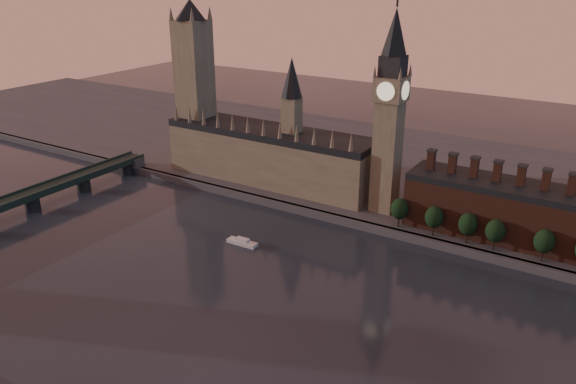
% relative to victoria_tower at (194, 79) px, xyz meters
% --- Properties ---
extents(ground, '(900.00, 900.00, 0.00)m').
position_rel_victoria_tower_xyz_m(ground, '(120.00, -115.00, -59.09)').
color(ground, black).
rests_on(ground, ground).
extents(north_bank, '(900.00, 182.00, 4.00)m').
position_rel_victoria_tower_xyz_m(north_bank, '(120.00, 63.04, -57.09)').
color(north_bank, '#45464A').
rests_on(north_bank, ground).
extents(palace_of_westminster, '(130.00, 30.30, 74.00)m').
position_rel_victoria_tower_xyz_m(palace_of_westminster, '(55.59, -0.09, -37.46)').
color(palace_of_westminster, '#7F715A').
rests_on(palace_of_westminster, north_bank).
extents(victoria_tower, '(24.00, 24.00, 108.00)m').
position_rel_victoria_tower_xyz_m(victoria_tower, '(0.00, 0.00, 0.00)').
color(victoria_tower, '#7F715A').
rests_on(victoria_tower, north_bank).
extents(big_ben, '(15.00, 15.00, 107.00)m').
position_rel_victoria_tower_xyz_m(big_ben, '(130.00, -5.00, -2.26)').
color(big_ben, '#7F715A').
rests_on(big_ben, north_bank).
extents(chimney_block, '(110.00, 25.00, 37.00)m').
position_rel_victoria_tower_xyz_m(chimney_block, '(200.00, -5.00, -41.27)').
color(chimney_block, '#4F2A1E').
rests_on(chimney_block, north_bank).
extents(embankment_tree_0, '(8.60, 8.60, 14.88)m').
position_rel_victoria_tower_xyz_m(embankment_tree_0, '(144.57, -20.56, -45.62)').
color(embankment_tree_0, black).
rests_on(embankment_tree_0, north_bank).
extents(embankment_tree_1, '(8.60, 8.60, 14.88)m').
position_rel_victoria_tower_xyz_m(embankment_tree_1, '(162.08, -21.25, -45.62)').
color(embankment_tree_1, black).
rests_on(embankment_tree_1, north_bank).
extents(embankment_tree_2, '(8.60, 8.60, 14.88)m').
position_rel_victoria_tower_xyz_m(embankment_tree_2, '(177.75, -20.49, -45.62)').
color(embankment_tree_2, black).
rests_on(embankment_tree_2, north_bank).
extents(embankment_tree_3, '(8.60, 8.60, 14.88)m').
position_rel_victoria_tower_xyz_m(embankment_tree_3, '(190.10, -21.30, -45.62)').
color(embankment_tree_3, black).
rests_on(embankment_tree_3, north_bank).
extents(embankment_tree_4, '(8.60, 8.60, 14.88)m').
position_rel_victoria_tower_xyz_m(embankment_tree_4, '(210.42, -20.69, -45.62)').
color(embankment_tree_4, black).
rests_on(embankment_tree_4, north_bank).
extents(river_boat, '(15.54, 4.84, 3.08)m').
position_rel_victoria_tower_xyz_m(river_boat, '(85.85, -70.65, -57.91)').
color(river_boat, silver).
rests_on(river_boat, ground).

